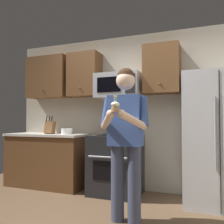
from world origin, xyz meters
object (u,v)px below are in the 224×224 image
at_px(bowl_large_white, 67,131).
at_px(refrigerator, 219,139).
at_px(oven_range, 116,164).
at_px(person, 125,134).
at_px(knife_block, 50,127).
at_px(cupcake, 115,107).
at_px(microwave, 118,86).

bearing_deg(bowl_large_white, refrigerator, -0.85).
distance_m(oven_range, person, 1.23).
bearing_deg(refrigerator, bowl_large_white, 179.15).
height_order(refrigerator, knife_block, refrigerator).
height_order(refrigerator, cupcake, refrigerator).
relative_size(oven_range, microwave, 1.26).
bearing_deg(person, refrigerator, 43.29).
bearing_deg(bowl_large_white, knife_block, -175.55).
distance_m(microwave, cupcake, 1.58).
distance_m(oven_range, cupcake, 1.64).
relative_size(microwave, cupcake, 4.26).
relative_size(refrigerator, knife_block, 5.63).
height_order(refrigerator, bowl_large_white, refrigerator).
relative_size(microwave, person, 0.42).
height_order(oven_range, person, person).
distance_m(oven_range, knife_block, 1.35).
bearing_deg(person, knife_block, 150.52).
bearing_deg(cupcake, microwave, 108.61).
bearing_deg(cupcake, person, 90.00).
xyz_separation_m(microwave, knife_block, (-1.22, -0.15, -0.69)).
relative_size(refrigerator, cupcake, 10.35).
distance_m(refrigerator, cupcake, 1.68).
bearing_deg(bowl_large_white, person, -35.68).
xyz_separation_m(microwave, cupcake, (0.49, -1.44, -0.43)).
bearing_deg(refrigerator, cupcake, -128.30).
bearing_deg(cupcake, refrigerator, 51.70).
height_order(knife_block, person, person).
xyz_separation_m(microwave, bowl_large_white, (-0.89, -0.12, -0.75)).
distance_m(microwave, refrigerator, 1.72).
bearing_deg(person, cupcake, -90.00).
distance_m(refrigerator, person, 1.40).
bearing_deg(oven_range, bowl_large_white, -179.76).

